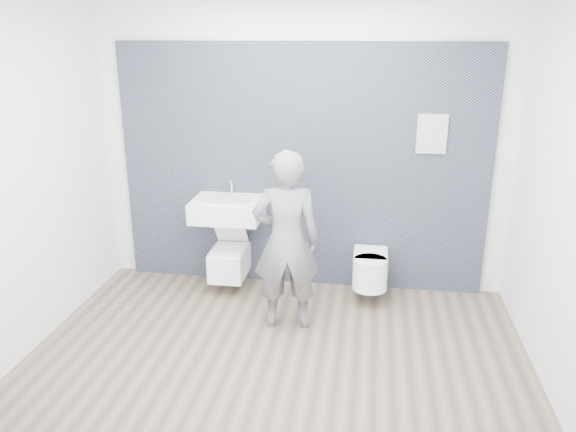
# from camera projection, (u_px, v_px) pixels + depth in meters

# --- Properties ---
(ground) EXTENTS (4.00, 4.00, 0.00)m
(ground) POSITION_uv_depth(u_px,v_px,m) (277.00, 358.00, 4.49)
(ground) COLOR brown
(ground) RESTS_ON ground
(room_shell) EXTENTS (4.00, 4.00, 4.00)m
(room_shell) POSITION_uv_depth(u_px,v_px,m) (275.00, 143.00, 3.94)
(room_shell) COLOR silver
(room_shell) RESTS_ON ground
(tile_wall) EXTENTS (3.60, 0.06, 2.40)m
(tile_wall) POSITION_uv_depth(u_px,v_px,m) (300.00, 281.00, 5.87)
(tile_wall) COLOR black
(tile_wall) RESTS_ON ground
(washbasin) EXTENTS (0.67, 0.50, 0.50)m
(washbasin) POSITION_uv_depth(u_px,v_px,m) (227.00, 209.00, 5.44)
(washbasin) COLOR white
(washbasin) RESTS_ON ground
(toilet_square) EXTENTS (0.33, 0.48, 0.59)m
(toilet_square) POSITION_uv_depth(u_px,v_px,m) (230.00, 260.00, 5.62)
(toilet_square) COLOR white
(toilet_square) RESTS_ON ground
(toilet_rounded) EXTENTS (0.33, 0.56, 0.30)m
(toilet_rounded) POSITION_uv_depth(u_px,v_px,m) (370.00, 269.00, 5.38)
(toilet_rounded) COLOR white
(toilet_rounded) RESTS_ON ground
(info_placard) EXTENTS (0.27, 0.03, 0.36)m
(info_placard) POSITION_uv_depth(u_px,v_px,m) (419.00, 290.00, 5.65)
(info_placard) COLOR white
(info_placard) RESTS_ON ground
(visitor) EXTENTS (0.63, 0.47, 1.58)m
(visitor) POSITION_uv_depth(u_px,v_px,m) (286.00, 241.00, 4.76)
(visitor) COLOR slate
(visitor) RESTS_ON ground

